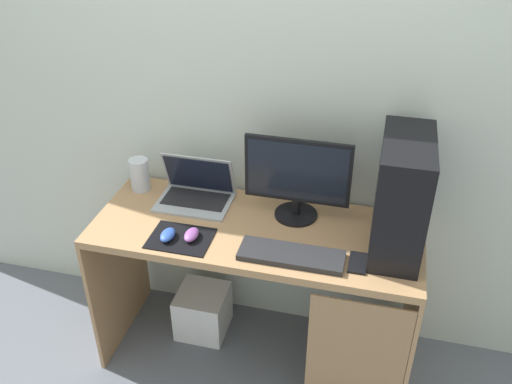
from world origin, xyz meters
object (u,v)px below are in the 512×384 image
object	(u,v)px
cell_phone	(358,263)
mouse_left	(191,235)
monitor	(297,178)
subwoofer	(203,311)
pc_tower	(401,196)
speaker	(140,175)
laptop	(196,192)
mouse_right	(168,235)
keyboard	(291,255)

from	to	relation	value
cell_phone	mouse_left	bearing A→B (deg)	-179.55
monitor	subwoofer	xyz separation A→B (m)	(-0.45, -0.04, -0.84)
pc_tower	cell_phone	world-z (taller)	pc_tower
mouse_left	speaker	bearing A→B (deg)	139.19
monitor	speaker	xyz separation A→B (m)	(-0.76, 0.05, -0.12)
mouse_left	cell_phone	xyz separation A→B (m)	(0.69, 0.01, -0.02)
laptop	mouse_left	xyz separation A→B (m)	(0.08, -0.29, -0.02)
subwoofer	mouse_right	bearing A→B (deg)	-96.73
pc_tower	speaker	size ratio (longest dim) A/B	3.03
mouse_right	cell_phone	world-z (taller)	mouse_right
monitor	mouse_right	xyz separation A→B (m)	(-0.48, -0.29, -0.17)
speaker	keyboard	distance (m)	0.86
mouse_right	speaker	bearing A→B (deg)	128.49
laptop	keyboard	distance (m)	0.59
mouse_right	monitor	bearing A→B (deg)	31.20
monitor	laptop	size ratio (longest dim) A/B	1.37
cell_phone	keyboard	bearing A→B (deg)	-174.41
mouse_right	subwoofer	distance (m)	0.72
speaker	mouse_left	size ratio (longest dim) A/B	1.64
mouse_left	mouse_right	distance (m)	0.10
laptop	cell_phone	xyz separation A→B (m)	(0.76, -0.28, -0.04)
cell_phone	monitor	bearing A→B (deg)	138.42
mouse_right	cell_phone	bearing A→B (deg)	2.23
pc_tower	laptop	size ratio (longest dim) A/B	1.43
mouse_right	pc_tower	bearing A→B (deg)	11.81
pc_tower	speaker	bearing A→B (deg)	172.73
monitor	laptop	bearing A→B (deg)	177.93
monitor	laptop	xyz separation A→B (m)	(-0.47, 0.02, -0.15)
mouse_right	subwoofer	world-z (taller)	mouse_right
mouse_right	cell_phone	distance (m)	0.78
mouse_right	subwoofer	bearing A→B (deg)	83.27
speaker	mouse_right	size ratio (longest dim) A/B	1.64
laptop	subwoofer	size ratio (longest dim) A/B	1.35
pc_tower	monitor	world-z (taller)	pc_tower
speaker	keyboard	xyz separation A→B (m)	(0.79, -0.34, -0.07)
laptop	cell_phone	bearing A→B (deg)	-20.09
speaker	mouse_right	world-z (taller)	speaker
pc_tower	mouse_left	xyz separation A→B (m)	(-0.82, -0.17, -0.22)
monitor	subwoofer	bearing A→B (deg)	-175.52
monitor	cell_phone	size ratio (longest dim) A/B	3.49
pc_tower	speaker	distance (m)	1.20
keyboard	subwoofer	xyz separation A→B (m)	(-0.49, 0.25, -0.66)
cell_phone	subwoofer	world-z (taller)	cell_phone
mouse_right	subwoofer	size ratio (longest dim) A/B	0.39
pc_tower	keyboard	world-z (taller)	pc_tower
laptop	subwoofer	world-z (taller)	laptop
pc_tower	laptop	bearing A→B (deg)	172.40
monitor	mouse_right	world-z (taller)	monitor
keyboard	mouse_right	bearing A→B (deg)	-179.45
pc_tower	cell_phone	xyz separation A→B (m)	(-0.13, -0.16, -0.23)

